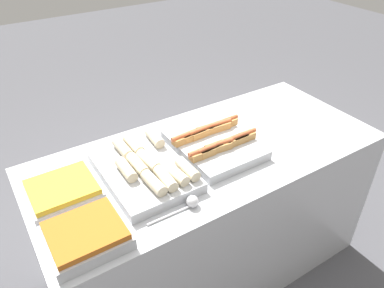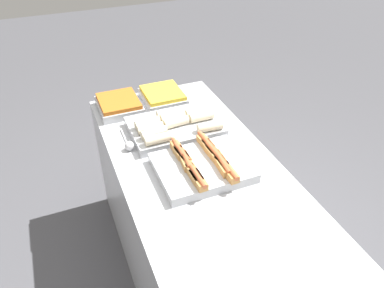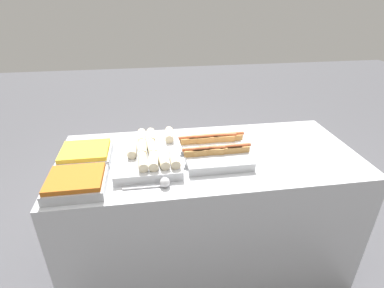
{
  "view_description": "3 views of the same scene",
  "coord_description": "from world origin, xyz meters",
  "px_view_note": "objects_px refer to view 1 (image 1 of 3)",
  "views": [
    {
      "loc": [
        -0.89,
        -1.23,
        1.95
      ],
      "look_at": [
        -0.1,
        0.0,
        0.95
      ],
      "focal_mm": 35.0,
      "sensor_mm": 36.0,
      "label": 1
    },
    {
      "loc": [
        1.32,
        -0.58,
        2.05
      ],
      "look_at": [
        -0.1,
        0.0,
        0.95
      ],
      "focal_mm": 35.0,
      "sensor_mm": 36.0,
      "label": 2
    },
    {
      "loc": [
        -0.33,
        -1.52,
        1.75
      ],
      "look_at": [
        -0.1,
        0.0,
        0.95
      ],
      "focal_mm": 28.0,
      "sensor_mm": 36.0,
      "label": 3
    }
  ],
  "objects_px": {
    "tray_side_back": "(63,192)",
    "serving_spoon_near": "(190,203)",
    "tray_side_front": "(86,236)",
    "tray_hotdogs": "(214,143)",
    "tray_wraps": "(146,169)"
  },
  "relations": [
    {
      "from": "tray_side_front",
      "to": "tray_hotdogs",
      "type": "bearing_deg",
      "value": 17.89
    },
    {
      "from": "tray_side_front",
      "to": "tray_wraps",
      "type": "bearing_deg",
      "value": 32.96
    },
    {
      "from": "tray_side_front",
      "to": "tray_side_back",
      "type": "bearing_deg",
      "value": 90.0
    },
    {
      "from": "tray_side_front",
      "to": "tray_side_back",
      "type": "xyz_separation_m",
      "value": [
        0.0,
        0.28,
        0.0
      ]
    },
    {
      "from": "tray_side_back",
      "to": "serving_spoon_near",
      "type": "xyz_separation_m",
      "value": [
        0.42,
        -0.33,
        -0.01
      ]
    },
    {
      "from": "tray_hotdogs",
      "to": "tray_side_back",
      "type": "xyz_separation_m",
      "value": [
        -0.74,
        0.04,
        -0.0
      ]
    },
    {
      "from": "tray_wraps",
      "to": "tray_side_back",
      "type": "xyz_separation_m",
      "value": [
        -0.36,
        0.05,
        -0.0
      ]
    },
    {
      "from": "tray_side_back",
      "to": "serving_spoon_near",
      "type": "relative_size",
      "value": 1.21
    },
    {
      "from": "tray_wraps",
      "to": "tray_side_front",
      "type": "xyz_separation_m",
      "value": [
        -0.36,
        -0.23,
        -0.0
      ]
    },
    {
      "from": "tray_side_back",
      "to": "tray_hotdogs",
      "type": "bearing_deg",
      "value": -3.46
    },
    {
      "from": "tray_hotdogs",
      "to": "tray_side_back",
      "type": "distance_m",
      "value": 0.74
    },
    {
      "from": "tray_wraps",
      "to": "tray_hotdogs",
      "type": "bearing_deg",
      "value": 0.9
    },
    {
      "from": "tray_hotdogs",
      "to": "serving_spoon_near",
      "type": "distance_m",
      "value": 0.43
    },
    {
      "from": "tray_hotdogs",
      "to": "tray_side_front",
      "type": "relative_size",
      "value": 1.56
    },
    {
      "from": "tray_side_front",
      "to": "tray_side_back",
      "type": "distance_m",
      "value": 0.28
    }
  ]
}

